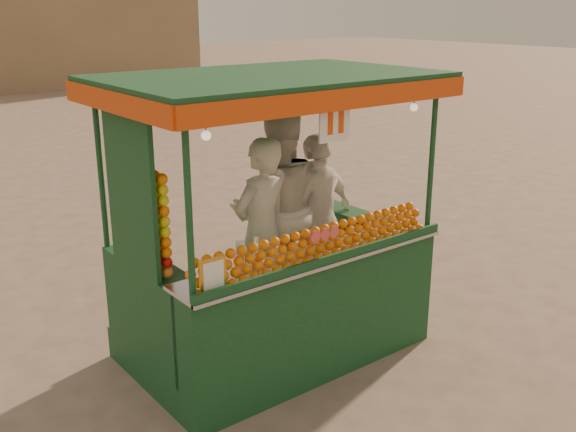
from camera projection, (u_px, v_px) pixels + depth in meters
ground at (293, 351)px, 6.29m from camera, size 90.00×90.00×0.00m
building_right at (69, 20)px, 27.64m from camera, size 9.00×6.00×5.00m
juice_cart at (274, 272)px, 5.96m from camera, size 2.86×1.85×2.60m
vendor_left at (262, 231)px, 6.03m from camera, size 0.69×0.51×1.74m
vendor_middle at (277, 209)px, 6.35m from camera, size 1.08×0.93×1.93m
vendor_right at (318, 217)px, 6.54m from camera, size 1.04×0.59×1.68m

